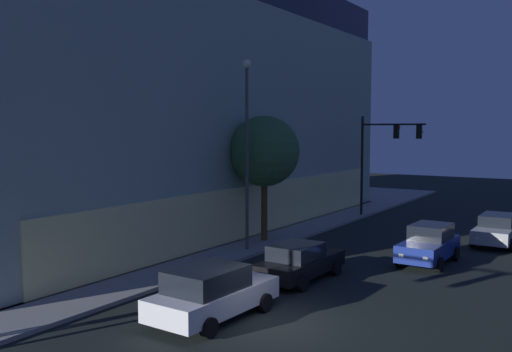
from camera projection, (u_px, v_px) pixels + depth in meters
The scene contains 9 objects.
ground_plane at pixel (273, 324), 17.46m from camera, with size 120.00×120.00×0.00m, color black.
modern_building at pixel (127, 105), 36.94m from camera, with size 34.34×21.30×15.58m.
traffic_light_far_corner at pixel (384, 147), 37.79m from camera, with size 0.36×4.42×6.84m.
street_lamp_sidewalk at pixel (247, 134), 27.27m from camera, with size 0.44×0.44×9.31m.
sidewalk_tree at pixel (264, 152), 29.60m from camera, with size 3.77×3.77×6.66m.
car_white at pixel (212, 292), 17.85m from camera, with size 4.76×2.36×1.72m.
car_black at pixel (299, 261), 22.48m from camera, with size 4.67×2.11×1.52m.
car_blue at pixel (429, 244), 25.34m from camera, with size 4.27×2.07×1.76m.
car_silver at pixel (497, 229), 29.56m from camera, with size 4.60×2.04×1.56m.
Camera 1 is at (-14.62, -8.73, 6.06)m, focal length 39.19 mm.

